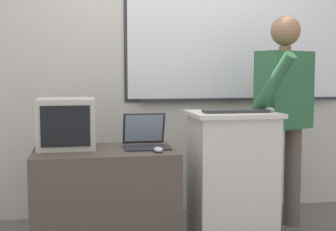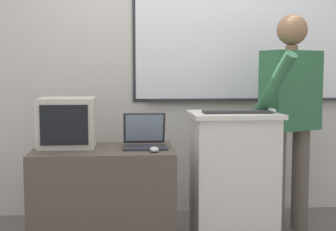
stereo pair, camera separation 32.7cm
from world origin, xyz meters
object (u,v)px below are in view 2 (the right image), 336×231
(wireless_keyboard, at_px, (236,112))
(computer_mouse_by_keyboard, at_px, (272,110))
(computer_mouse_by_laptop, at_px, (154,149))
(lectern_podium, at_px, (233,177))
(side_desk, at_px, (104,198))
(laptop, at_px, (145,136))
(crt_monitor, at_px, (67,122))
(person_presenter, at_px, (291,107))

(wireless_keyboard, xyz_separation_m, computer_mouse_by_keyboard, (0.25, 0.00, 0.01))
(computer_mouse_by_laptop, bearing_deg, lectern_podium, 19.66)
(computer_mouse_by_keyboard, bearing_deg, lectern_podium, 166.82)
(side_desk, height_order, computer_mouse_by_keyboard, computer_mouse_by_keyboard)
(lectern_podium, height_order, laptop, lectern_podium)
(computer_mouse_by_keyboard, bearing_deg, laptop, 174.38)
(computer_mouse_by_laptop, bearing_deg, computer_mouse_by_keyboard, 9.93)
(wireless_keyboard, bearing_deg, crt_monitor, 173.21)
(person_presenter, xyz_separation_m, computer_mouse_by_laptop, (-1.04, -0.38, -0.24))
(side_desk, bearing_deg, crt_monitor, 158.01)
(person_presenter, bearing_deg, side_desk, 164.51)
(computer_mouse_by_keyboard, bearing_deg, computer_mouse_by_laptop, -170.07)
(laptop, xyz_separation_m, wireless_keyboard, (0.63, -0.09, 0.18))
(computer_mouse_by_keyboard, distance_m, crt_monitor, 1.42)
(wireless_keyboard, height_order, computer_mouse_by_laptop, wireless_keyboard)
(computer_mouse_by_keyboard, bearing_deg, person_presenter, 47.15)
(wireless_keyboard, relative_size, computer_mouse_by_laptop, 4.59)
(laptop, xyz_separation_m, computer_mouse_by_laptop, (0.05, -0.23, -0.05))
(side_desk, bearing_deg, laptop, 10.79)
(person_presenter, bearing_deg, wireless_keyboard, -176.85)
(person_presenter, distance_m, computer_mouse_by_keyboard, 0.32)
(side_desk, xyz_separation_m, wireless_keyboard, (0.91, -0.04, 0.59))
(side_desk, xyz_separation_m, crt_monitor, (-0.25, 0.10, 0.52))
(side_desk, distance_m, laptop, 0.51)
(laptop, relative_size, wireless_keyboard, 0.66)
(lectern_podium, relative_size, computer_mouse_by_keyboard, 9.31)
(person_presenter, bearing_deg, crt_monitor, 159.69)
(person_presenter, relative_size, computer_mouse_by_laptop, 16.35)
(laptop, bearing_deg, wireless_keyboard, -8.20)
(lectern_podium, relative_size, person_presenter, 0.57)
(lectern_podium, height_order, computer_mouse_by_laptop, lectern_podium)
(wireless_keyboard, bearing_deg, lectern_podium, 92.92)
(lectern_podium, height_order, wireless_keyboard, wireless_keyboard)
(computer_mouse_by_laptop, bearing_deg, wireless_keyboard, 13.74)
(wireless_keyboard, xyz_separation_m, crt_monitor, (-1.16, 0.14, -0.08))
(lectern_podium, relative_size, crt_monitor, 2.44)
(crt_monitor, bearing_deg, person_presenter, 3.49)
(crt_monitor, bearing_deg, lectern_podium, -3.70)
(lectern_podium, relative_size, laptop, 3.07)
(wireless_keyboard, distance_m, crt_monitor, 1.17)
(crt_monitor, bearing_deg, computer_mouse_by_keyboard, -5.43)
(lectern_podium, xyz_separation_m, computer_mouse_by_laptop, (-0.57, -0.20, 0.24))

